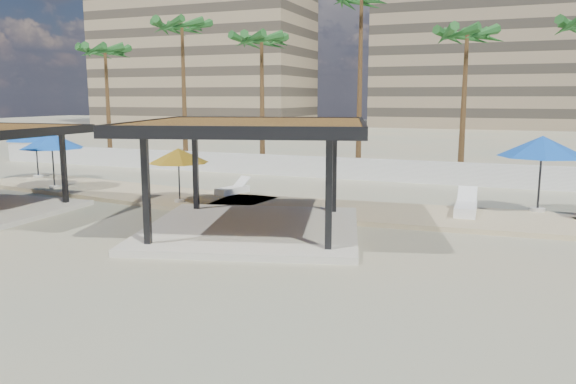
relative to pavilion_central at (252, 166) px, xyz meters
The scene contains 17 objects.
ground 4.34m from the pavilion_central, 48.30° to the right, with size 200.00×200.00×0.00m, color tan.
promenade 6.98m from the pavilion_central, 47.61° to the left, with size 44.45×7.97×0.24m.
boundary_wall 13.56m from the pavilion_central, 79.43° to the left, with size 56.00×0.30×1.20m, color silver.
building_west 77.38m from the pavilion_central, 121.22° to the left, with size 34.00×16.00×32.40m.
building_mid 76.46m from the pavilion_central, 85.09° to the left, with size 38.00×16.00×30.40m.
pavilion_central is the anchor object (origin of this frame).
umbrella_a 17.28m from the pavilion_central, 158.15° to the left, with size 4.10×4.10×2.77m.
umbrella_b 5.68m from the pavilion_central, 147.77° to the left, with size 2.73×2.73×2.26m.
umbrella_d 11.17m from the pavilion_central, 35.18° to the left, with size 3.43×3.43×2.91m.
umbrella_f 12.96m from the pavilion_central, 162.74° to the left, with size 3.60×3.60×2.65m.
lounger_a 7.08m from the pavilion_central, 122.71° to the left, with size 1.07×1.94×0.70m.
lounger_b 8.48m from the pavilion_central, 37.37° to the left, with size 0.83×2.33×0.87m.
palm_a 24.72m from the pavilion_central, 140.04° to the left, with size 3.00×3.00×8.53m.
palm_b 21.29m from the pavilion_central, 128.19° to the left, with size 3.00×3.00×9.96m.
palm_c 17.53m from the pavilion_central, 113.08° to the left, with size 3.00×3.00×8.82m.
palm_d 17.80m from the pavilion_central, 91.89° to the left, with size 3.00×3.00×11.03m.
palm_e 17.40m from the pavilion_central, 70.72° to the left, with size 3.00×3.00×8.71m.
Camera 1 is at (5.55, -14.08, 4.52)m, focal length 35.00 mm.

